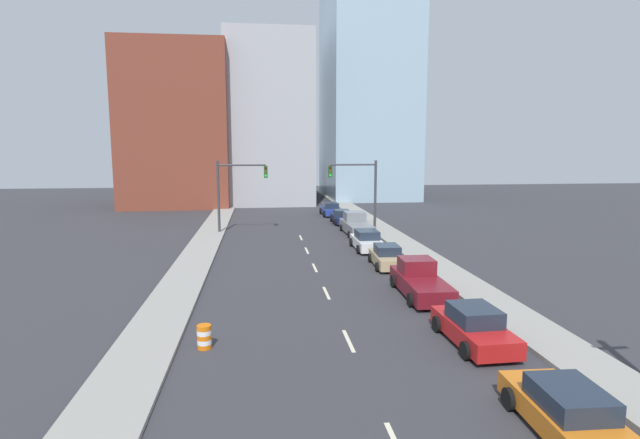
{
  "coord_description": "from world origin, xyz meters",
  "views": [
    {
      "loc": [
        -3.49,
        -3.52,
        7.82
      ],
      "look_at": [
        1.2,
        35.49,
        2.2
      ],
      "focal_mm": 28.0,
      "sensor_mm": 36.0,
      "label": 1
    }
  ],
  "objects_px": {
    "sedan_red": "(474,327)",
    "sedan_tan": "(387,257)",
    "traffic_signal_right": "(362,185)",
    "pickup_truck_maroon": "(420,281)",
    "sedan_white": "(367,241)",
    "traffic_signal_left": "(232,186)",
    "traffic_barrel": "(204,337)",
    "sedan_orange": "(569,414)",
    "sedan_navy": "(342,217)",
    "sedan_blue": "(331,210)",
    "pickup_truck_gray": "(356,225)"
  },
  "relations": [
    {
      "from": "traffic_barrel",
      "to": "sedan_tan",
      "type": "bearing_deg",
      "value": 49.84
    },
    {
      "from": "traffic_signal_left",
      "to": "sedan_blue",
      "type": "xyz_separation_m",
      "value": [
        10.73,
        11.13,
        -3.65
      ]
    },
    {
      "from": "sedan_tan",
      "to": "sedan_white",
      "type": "bearing_deg",
      "value": 94.01
    },
    {
      "from": "traffic_signal_right",
      "to": "pickup_truck_maroon",
      "type": "xyz_separation_m",
      "value": [
        -1.2,
        -21.23,
        -3.57
      ]
    },
    {
      "from": "traffic_barrel",
      "to": "sedan_tan",
      "type": "relative_size",
      "value": 0.21
    },
    {
      "from": "traffic_barrel",
      "to": "sedan_red",
      "type": "distance_m",
      "value": 10.77
    },
    {
      "from": "sedan_navy",
      "to": "sedan_blue",
      "type": "height_order",
      "value": "sedan_blue"
    },
    {
      "from": "sedan_tan",
      "to": "traffic_signal_right",
      "type": "bearing_deg",
      "value": 87.42
    },
    {
      "from": "sedan_white",
      "to": "pickup_truck_gray",
      "type": "xyz_separation_m",
      "value": [
        0.57,
        7.29,
        0.1
      ]
    },
    {
      "from": "sedan_blue",
      "to": "sedan_tan",
      "type": "bearing_deg",
      "value": -90.84
    },
    {
      "from": "pickup_truck_maroon",
      "to": "sedan_red",
      "type": "bearing_deg",
      "value": -88.3
    },
    {
      "from": "sedan_red",
      "to": "sedan_tan",
      "type": "xyz_separation_m",
      "value": [
        -0.13,
        13.36,
        -0.04
      ]
    },
    {
      "from": "traffic_signal_right",
      "to": "sedan_white",
      "type": "xyz_separation_m",
      "value": [
        -1.46,
        -9.03,
        -3.65
      ]
    },
    {
      "from": "sedan_blue",
      "to": "pickup_truck_maroon",
      "type": "bearing_deg",
      "value": -90.7
    },
    {
      "from": "sedan_navy",
      "to": "sedan_red",
      "type": "bearing_deg",
      "value": -90.89
    },
    {
      "from": "traffic_barrel",
      "to": "sedan_white",
      "type": "relative_size",
      "value": 0.2
    },
    {
      "from": "sedan_red",
      "to": "sedan_tan",
      "type": "relative_size",
      "value": 1.05
    },
    {
      "from": "traffic_barrel",
      "to": "sedan_blue",
      "type": "distance_m",
      "value": 39.77
    },
    {
      "from": "traffic_signal_left",
      "to": "sedan_red",
      "type": "bearing_deg",
      "value": -68.57
    },
    {
      "from": "pickup_truck_gray",
      "to": "traffic_signal_right",
      "type": "bearing_deg",
      "value": 61.64
    },
    {
      "from": "traffic_signal_right",
      "to": "sedan_orange",
      "type": "relative_size",
      "value": 1.38
    },
    {
      "from": "traffic_barrel",
      "to": "pickup_truck_gray",
      "type": "relative_size",
      "value": 0.15
    },
    {
      "from": "sedan_orange",
      "to": "sedan_navy",
      "type": "distance_m",
      "value": 39.33
    },
    {
      "from": "traffic_signal_left",
      "to": "sedan_red",
      "type": "relative_size",
      "value": 1.44
    },
    {
      "from": "pickup_truck_gray",
      "to": "sedan_navy",
      "type": "distance_m",
      "value": 6.47
    },
    {
      "from": "traffic_barrel",
      "to": "sedan_orange",
      "type": "distance_m",
      "value": 12.87
    },
    {
      "from": "sedan_orange",
      "to": "pickup_truck_gray",
      "type": "height_order",
      "value": "pickup_truck_gray"
    },
    {
      "from": "traffic_signal_right",
      "to": "sedan_red",
      "type": "relative_size",
      "value": 1.44
    },
    {
      "from": "traffic_signal_left",
      "to": "traffic_signal_right",
      "type": "xyz_separation_m",
      "value": [
        12.18,
        0.0,
        0.0
      ]
    },
    {
      "from": "sedan_orange",
      "to": "sedan_navy",
      "type": "relative_size",
      "value": 1.09
    },
    {
      "from": "pickup_truck_maroon",
      "to": "sedan_blue",
      "type": "bearing_deg",
      "value": 91.98
    },
    {
      "from": "traffic_signal_right",
      "to": "pickup_truck_maroon",
      "type": "bearing_deg",
      "value": -93.24
    },
    {
      "from": "sedan_white",
      "to": "traffic_signal_left",
      "type": "bearing_deg",
      "value": 139.76
    },
    {
      "from": "pickup_truck_maroon",
      "to": "sedan_tan",
      "type": "height_order",
      "value": "pickup_truck_maroon"
    },
    {
      "from": "traffic_signal_right",
      "to": "pickup_truck_maroon",
      "type": "height_order",
      "value": "traffic_signal_right"
    },
    {
      "from": "sedan_red",
      "to": "sedan_white",
      "type": "xyz_separation_m",
      "value": [
        -0.28,
        19.01,
        -0.01
      ]
    },
    {
      "from": "pickup_truck_gray",
      "to": "traffic_signal_left",
      "type": "bearing_deg",
      "value": 170.0
    },
    {
      "from": "pickup_truck_gray",
      "to": "sedan_blue",
      "type": "bearing_deg",
      "value": 91.27
    },
    {
      "from": "sedan_navy",
      "to": "traffic_signal_right",
      "type": "bearing_deg",
      "value": -76.98
    },
    {
      "from": "traffic_barrel",
      "to": "sedan_blue",
      "type": "height_order",
      "value": "sedan_blue"
    },
    {
      "from": "sedan_navy",
      "to": "sedan_tan",
      "type": "bearing_deg",
      "value": -91.3
    },
    {
      "from": "traffic_barrel",
      "to": "sedan_navy",
      "type": "height_order",
      "value": "sedan_navy"
    },
    {
      "from": "traffic_barrel",
      "to": "sedan_orange",
      "type": "height_order",
      "value": "sedan_orange"
    },
    {
      "from": "traffic_signal_right",
      "to": "sedan_navy",
      "type": "bearing_deg",
      "value": 103.89
    },
    {
      "from": "sedan_white",
      "to": "sedan_blue",
      "type": "height_order",
      "value": "sedan_white"
    },
    {
      "from": "traffic_signal_right",
      "to": "sedan_orange",
      "type": "xyz_separation_m",
      "value": [
        -1.36,
        -34.6,
        -3.69
      ]
    },
    {
      "from": "sedan_orange",
      "to": "sedan_red",
      "type": "bearing_deg",
      "value": 90.26
    },
    {
      "from": "sedan_tan",
      "to": "sedan_red",
      "type": "bearing_deg",
      "value": -86.88
    },
    {
      "from": "sedan_navy",
      "to": "pickup_truck_gray",
      "type": "bearing_deg",
      "value": -88.37
    },
    {
      "from": "traffic_signal_right",
      "to": "pickup_truck_gray",
      "type": "relative_size",
      "value": 1.07
    }
  ]
}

